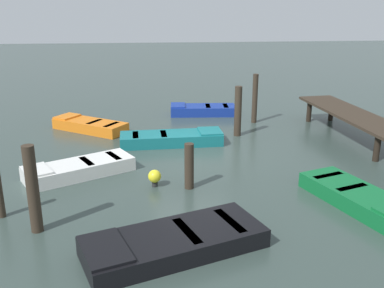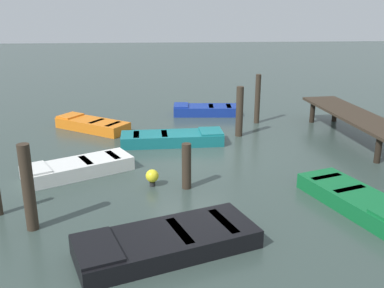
{
  "view_description": "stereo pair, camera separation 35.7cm",
  "coord_description": "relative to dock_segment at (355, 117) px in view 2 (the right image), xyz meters",
  "views": [
    {
      "loc": [
        13.84,
        -1.3,
        4.92
      ],
      "look_at": [
        0.0,
        0.0,
        0.35
      ],
      "focal_mm": 41.3,
      "sensor_mm": 36.0,
      "label": 1
    },
    {
      "loc": [
        13.86,
        -0.95,
        4.92
      ],
      "look_at": [
        0.0,
        0.0,
        0.35
      ],
      "focal_mm": 41.3,
      "sensor_mm": 36.0,
      "label": 2
    }
  ],
  "objects": [
    {
      "name": "mooring_piling_center",
      "position": [
        -2.45,
        -3.08,
        0.18
      ],
      "size": [
        0.22,
        0.22,
        2.03
      ],
      "primitive_type": "cylinder",
      "color": "#33281E",
      "rests_on": "ground_plane"
    },
    {
      "name": "rowboat_white",
      "position": [
        2.84,
        -9.51,
        -0.62
      ],
      "size": [
        2.45,
        3.26,
        0.46
      ],
      "rotation": [
        0.0,
        0.0,
        5.21
      ],
      "color": "silver",
      "rests_on": "ground_plane"
    },
    {
      "name": "rowboat_black",
      "position": [
        7.18,
        -6.98,
        -0.62
      ],
      "size": [
        2.65,
        3.98,
        0.46
      ],
      "rotation": [
        0.0,
        0.0,
        5.06
      ],
      "color": "black",
      "rests_on": "ground_plane"
    },
    {
      "name": "mooring_piling_far_right",
      "position": [
        -0.67,
        -4.13,
        0.1
      ],
      "size": [
        0.27,
        0.27,
        1.88
      ],
      "primitive_type": "cylinder",
      "color": "#33281E",
      "rests_on": "ground_plane"
    },
    {
      "name": "marker_buoy",
      "position": [
        3.84,
        -7.31,
        -0.55
      ],
      "size": [
        0.36,
        0.36,
        0.48
      ],
      "color": "#262626",
      "rests_on": "ground_plane"
    },
    {
      "name": "dock_segment",
      "position": [
        0.0,
        0.0,
        0.0
      ],
      "size": [
        6.22,
        2.03,
        0.95
      ],
      "rotation": [
        0.0,
        0.0,
        0.1
      ],
      "color": "#33281E",
      "rests_on": "ground_plane"
    },
    {
      "name": "rowboat_green",
      "position": [
        5.52,
        -2.25,
        -0.62
      ],
      "size": [
        3.39,
        2.18,
        0.46
      ],
      "rotation": [
        0.0,
        0.0,
        0.34
      ],
      "color": "#0F602D",
      "rests_on": "ground_plane"
    },
    {
      "name": "mooring_piling_far_left",
      "position": [
        6.07,
        -9.95,
        0.17
      ],
      "size": [
        0.27,
        0.27,
        2.01
      ],
      "primitive_type": "cylinder",
      "color": "#33281E",
      "rests_on": "ground_plane"
    },
    {
      "name": "rowboat_orange",
      "position": [
        -1.86,
        -9.78,
        -0.62
      ],
      "size": [
        2.56,
        3.09,
        0.46
      ],
      "rotation": [
        0.0,
        0.0,
        4.11
      ],
      "color": "orange",
      "rests_on": "ground_plane"
    },
    {
      "name": "ground_plane",
      "position": [
        1.27,
        -6.03,
        -0.84
      ],
      "size": [
        80.0,
        80.0,
        0.0
      ],
      "primitive_type": "plane",
      "color": "#33423D"
    },
    {
      "name": "rowboat_blue",
      "position": [
        -3.97,
        -5.07,
        -0.62
      ],
      "size": [
        1.25,
        2.93,
        0.46
      ],
      "rotation": [
        0.0,
        0.0,
        4.65
      ],
      "color": "navy",
      "rests_on": "ground_plane"
    },
    {
      "name": "rowboat_teal",
      "position": [
        0.14,
        -6.64,
        -0.62
      ],
      "size": [
        1.24,
        3.63,
        0.46
      ],
      "rotation": [
        0.0,
        0.0,
        1.61
      ],
      "color": "#14666B",
      "rests_on": "ground_plane"
    },
    {
      "name": "mooring_piling_near_left",
      "position": [
        4.04,
        -6.37,
        -0.2
      ],
      "size": [
        0.25,
        0.25,
        1.27
      ],
      "primitive_type": "cylinder",
      "color": "#33281E",
      "rests_on": "ground_plane"
    }
  ]
}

